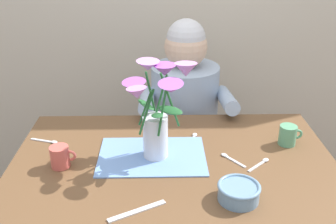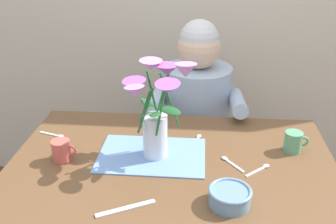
# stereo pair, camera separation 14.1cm
# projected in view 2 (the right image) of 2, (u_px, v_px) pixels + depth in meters

# --- Properties ---
(dining_table) EXTENTS (1.20, 0.80, 0.74)m
(dining_table) POSITION_uv_depth(u_px,v_px,m) (172.00, 184.00, 1.48)
(dining_table) COLOR brown
(dining_table) RESTS_ON ground_plane
(seated_person) EXTENTS (0.45, 0.47, 1.14)m
(seated_person) POSITION_uv_depth(u_px,v_px,m) (196.00, 129.00, 2.07)
(seated_person) COLOR #4C4C56
(seated_person) RESTS_ON ground_plane
(striped_placemat) EXTENTS (0.40, 0.28, 0.00)m
(striped_placemat) POSITION_uv_depth(u_px,v_px,m) (152.00, 155.00, 1.48)
(striped_placemat) COLOR #6B93D1
(striped_placemat) RESTS_ON dining_table
(flower_vase) EXTENTS (0.28, 0.29, 0.37)m
(flower_vase) POSITION_uv_depth(u_px,v_px,m) (157.00, 106.00, 1.40)
(flower_vase) COLOR silver
(flower_vase) RESTS_ON dining_table
(ceramic_bowl) EXTENTS (0.14, 0.14, 0.06)m
(ceramic_bowl) POSITION_uv_depth(u_px,v_px,m) (230.00, 196.00, 1.21)
(ceramic_bowl) COLOR #6689A8
(ceramic_bowl) RESTS_ON dining_table
(dinner_knife) EXTENTS (0.18, 0.10, 0.00)m
(dinner_knife) POSITION_uv_depth(u_px,v_px,m) (126.00, 208.00, 1.20)
(dinner_knife) COLOR silver
(dinner_knife) RESTS_ON dining_table
(coffee_cup) EXTENTS (0.09, 0.07, 0.08)m
(coffee_cup) POSITION_uv_depth(u_px,v_px,m) (294.00, 142.00, 1.50)
(coffee_cup) COLOR #569970
(coffee_cup) RESTS_ON dining_table
(tea_cup) EXTENTS (0.09, 0.07, 0.08)m
(tea_cup) POSITION_uv_depth(u_px,v_px,m) (62.00, 151.00, 1.44)
(tea_cup) COLOR #CC564C
(tea_cup) RESTS_ON dining_table
(spoon_0) EXTENTS (0.05, 0.12, 0.01)m
(spoon_0) POSITION_uv_depth(u_px,v_px,m) (197.00, 139.00, 1.59)
(spoon_0) COLOR silver
(spoon_0) RESTS_ON dining_table
(spoon_1) EXTENTS (0.10, 0.09, 0.01)m
(spoon_1) POSITION_uv_depth(u_px,v_px,m) (261.00, 169.00, 1.40)
(spoon_1) COLOR silver
(spoon_1) RESTS_ON dining_table
(spoon_2) EXTENTS (0.12, 0.05, 0.01)m
(spoon_2) POSITION_uv_depth(u_px,v_px,m) (55.00, 135.00, 1.63)
(spoon_2) COLOR silver
(spoon_2) RESTS_ON dining_table
(spoon_3) EXTENTS (0.08, 0.10, 0.01)m
(spoon_3) POSITION_uv_depth(u_px,v_px,m) (229.00, 162.00, 1.44)
(spoon_3) COLOR silver
(spoon_3) RESTS_ON dining_table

